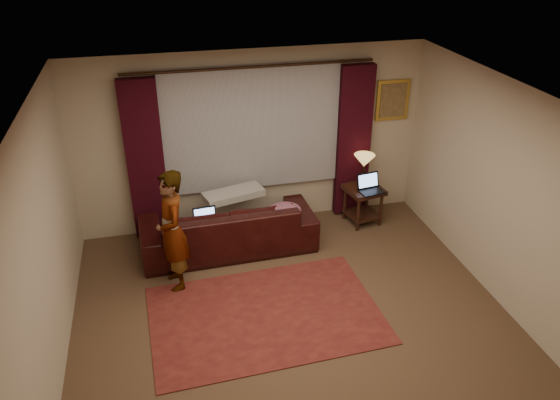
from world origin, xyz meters
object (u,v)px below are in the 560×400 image
object	(u,v)px
sofa	(228,218)
person	(172,231)
laptop_table	(372,184)
end_table	(363,205)
laptop_sofa	(206,219)
tiffany_lamp	(364,170)

from	to	relation	value
sofa	person	distance (m)	1.07
laptop_table	end_table	bearing A→B (deg)	99.58
person	laptop_sofa	bearing A→B (deg)	130.67
tiffany_lamp	sofa	bearing A→B (deg)	-170.99
sofa	laptop_table	world-z (taller)	sofa
end_table	laptop_sofa	bearing A→B (deg)	-170.49
laptop_sofa	tiffany_lamp	world-z (taller)	tiffany_lamp
laptop_sofa	laptop_table	size ratio (longest dim) A/B	0.89
laptop_table	laptop_sofa	bearing A→B (deg)	177.05
sofa	tiffany_lamp	bearing A→B (deg)	-172.64
laptop_sofa	sofa	bearing A→B (deg)	22.63
person	end_table	bearing A→B (deg)	99.76
sofa	tiffany_lamp	size ratio (longest dim) A/B	4.87
laptop_sofa	person	bearing A→B (deg)	-135.52
tiffany_lamp	laptop_table	size ratio (longest dim) A/B	1.29
sofa	laptop_table	xyz separation A→B (m)	(2.13, 0.08, 0.23)
laptop_sofa	laptop_table	distance (m)	2.45
laptop_sofa	person	distance (m)	0.73
laptop_table	person	bearing A→B (deg)	-173.65
end_table	laptop_table	size ratio (longest dim) A/B	1.55
laptop_table	person	xyz separation A→B (m)	(-2.89, -0.77, 0.07)
laptop_sofa	person	xyz separation A→B (m)	(-0.46, -0.53, 0.19)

